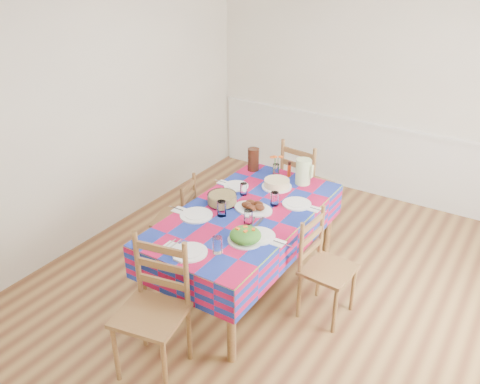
# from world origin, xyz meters

# --- Properties ---
(room) EXTENTS (4.58, 5.08, 2.78)m
(room) POSITION_xyz_m (0.00, 0.00, 1.35)
(room) COLOR brown
(room) RESTS_ON ground
(wainscot) EXTENTS (4.41, 0.06, 0.92)m
(wainscot) POSITION_xyz_m (0.00, 2.48, 0.49)
(wainscot) COLOR white
(wainscot) RESTS_ON room
(dining_table) EXTENTS (1.06, 1.97, 0.77)m
(dining_table) POSITION_xyz_m (-0.42, 0.03, 0.68)
(dining_table) COLOR brown
(dining_table) RESTS_ON room
(setting_near_head) EXTENTS (0.45, 0.30, 0.13)m
(setting_near_head) POSITION_xyz_m (-0.37, -0.71, 0.80)
(setting_near_head) COLOR white
(setting_near_head) RESTS_ON dining_table
(setting_left_near) EXTENTS (0.52, 0.31, 0.14)m
(setting_left_near) POSITION_xyz_m (-0.68, -0.22, 0.80)
(setting_left_near) COLOR white
(setting_left_near) RESTS_ON dining_table
(setting_left_far) EXTENTS (0.44, 0.26, 0.12)m
(setting_left_far) POSITION_xyz_m (-0.71, 0.37, 0.79)
(setting_left_far) COLOR white
(setting_left_far) RESTS_ON dining_table
(setting_right_near) EXTENTS (0.52, 0.30, 0.13)m
(setting_right_near) POSITION_xyz_m (-0.16, -0.22, 0.79)
(setting_right_near) COLOR white
(setting_right_near) RESTS_ON dining_table
(setting_right_far) EXTENTS (0.50, 0.29, 0.13)m
(setting_right_far) POSITION_xyz_m (-0.14, 0.35, 0.79)
(setting_right_far) COLOR white
(setting_right_far) RESTS_ON dining_table
(meat_platter) EXTENTS (0.36, 0.26, 0.07)m
(meat_platter) POSITION_xyz_m (-0.37, 0.10, 0.79)
(meat_platter) COLOR white
(meat_platter) RESTS_ON dining_table
(salad_platter) EXTENTS (0.29, 0.29, 0.12)m
(salad_platter) POSITION_xyz_m (-0.16, -0.37, 0.81)
(salad_platter) COLOR white
(salad_platter) RESTS_ON dining_table
(pasta_bowl) EXTENTS (0.27, 0.27, 0.10)m
(pasta_bowl) POSITION_xyz_m (-0.67, 0.05, 0.81)
(pasta_bowl) COLOR white
(pasta_bowl) RESTS_ON dining_table
(cake) EXTENTS (0.29, 0.29, 0.08)m
(cake) POSITION_xyz_m (-0.41, 0.61, 0.80)
(cake) COLOR white
(cake) RESTS_ON dining_table
(serving_utensils) EXTENTS (0.16, 0.35, 0.01)m
(serving_utensils) POSITION_xyz_m (-0.24, -0.08, 0.77)
(serving_utensils) COLOR black
(serving_utensils) RESTS_ON dining_table
(flower_vase) EXTENTS (0.14, 0.11, 0.22)m
(flower_vase) POSITION_xyz_m (-0.56, 0.86, 0.86)
(flower_vase) COLOR white
(flower_vase) RESTS_ON dining_table
(hot_sauce) EXTENTS (0.04, 0.04, 0.16)m
(hot_sauce) POSITION_xyz_m (-0.43, 0.89, 0.85)
(hot_sauce) COLOR #BC330F
(hot_sauce) RESTS_ON dining_table
(green_pitcher) EXTENTS (0.15, 0.15, 0.25)m
(green_pitcher) POSITION_xyz_m (-0.24, 0.82, 0.89)
(green_pitcher) COLOR beige
(green_pitcher) RESTS_ON dining_table
(tea_pitcher) EXTENTS (0.12, 0.12, 0.24)m
(tea_pitcher) POSITION_xyz_m (-0.82, 0.83, 0.88)
(tea_pitcher) COLOR black
(tea_pitcher) RESTS_ON dining_table
(name_card) EXTENTS (0.08, 0.03, 0.02)m
(name_card) POSITION_xyz_m (-0.44, -0.89, 0.77)
(name_card) COLOR white
(name_card) RESTS_ON dining_table
(chair_near) EXTENTS (0.55, 0.53, 1.06)m
(chair_near) POSITION_xyz_m (-0.43, -1.21, 0.52)
(chair_near) COLOR brown
(chair_near) RESTS_ON room
(chair_far) EXTENTS (0.51, 0.49, 1.04)m
(chair_far) POSITION_xyz_m (-0.42, 1.26, 0.51)
(chair_far) COLOR brown
(chair_far) RESTS_ON room
(chair_left) EXTENTS (0.47, 0.48, 0.88)m
(chair_left) POSITION_xyz_m (-1.21, 0.04, 0.43)
(chair_left) COLOR brown
(chair_left) RESTS_ON room
(chair_right) EXTENTS (0.42, 0.44, 0.94)m
(chair_right) POSITION_xyz_m (0.37, 0.03, 0.46)
(chair_right) COLOR brown
(chair_right) RESTS_ON room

